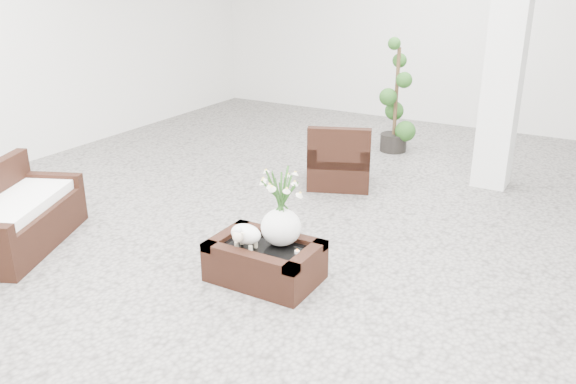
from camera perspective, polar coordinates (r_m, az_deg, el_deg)
The scene contains 9 objects.
ground at distance 5.59m, azimuth 0.51°, elevation -5.63°, with size 11.00×11.00×0.00m, color gray.
column at distance 7.31m, azimuth 20.52°, elevation 13.72°, with size 0.40×0.40×3.50m, color white.
coffee_table at distance 5.03m, azimuth -2.23°, elevation -6.84°, with size 0.90×0.60×0.31m, color black.
sheep_figurine at distance 4.90m, azimuth -4.09°, elevation -4.26°, with size 0.28×0.23×0.21m, color white.
planter_narcissus at distance 4.83m, azimuth -0.69°, elevation -0.78°, with size 0.44×0.44×0.80m, color white, non-canonical shape.
tealight at distance 4.83m, azimuth 0.90°, elevation -5.77°, with size 0.04×0.04×0.03m, color white.
armchair at distance 7.19m, azimuth 5.06°, elevation 3.73°, with size 0.73×0.70×0.78m, color black.
loveseat at distance 6.09m, azimuth -24.71°, elevation -1.51°, with size 1.41×0.68×0.75m, color black.
topiary at distance 8.56m, azimuth 10.41°, elevation 9.01°, with size 0.42×0.42×1.58m, color #1E4415, non-canonical shape.
Camera 1 is at (2.46, -4.36, 2.49)m, focal length 36.82 mm.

